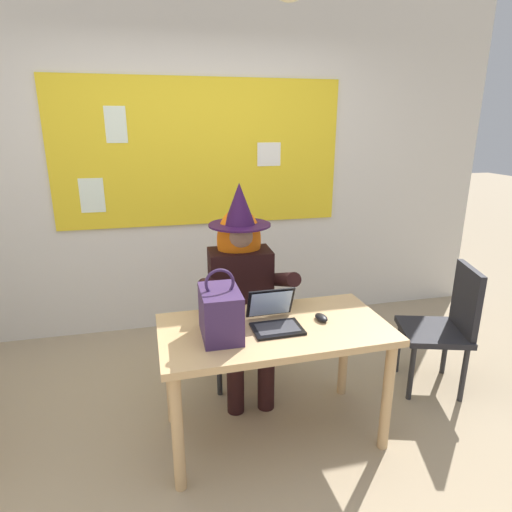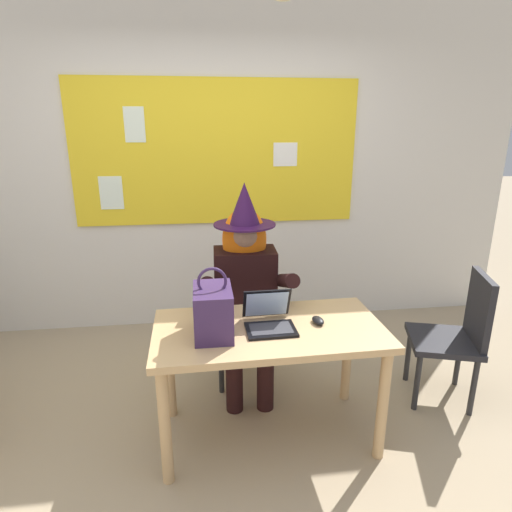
{
  "view_description": "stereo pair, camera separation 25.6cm",
  "coord_description": "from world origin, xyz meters",
  "views": [
    {
      "loc": [
        -0.4,
        -1.98,
        1.79
      ],
      "look_at": [
        0.17,
        0.4,
        1.03
      ],
      "focal_mm": 30.03,
      "sensor_mm": 36.0,
      "label": 1
    },
    {
      "loc": [
        -0.15,
        -2.02,
        1.79
      ],
      "look_at": [
        0.17,
        0.4,
        1.03
      ],
      "focal_mm": 30.03,
      "sensor_mm": 36.0,
      "label": 2
    }
  ],
  "objects": [
    {
      "name": "chair_at_desk",
      "position": [
        0.14,
        0.79,
        0.51
      ],
      "size": [
        0.46,
        0.46,
        0.91
      ],
      "rotation": [
        0.0,
        0.0,
        -1.67
      ],
      "color": "#4C1E19",
      "rests_on": "ground"
    },
    {
      "name": "laptop",
      "position": [
        0.2,
        0.1,
        0.76
      ],
      "size": [
        0.28,
        0.28,
        0.2
      ],
      "rotation": [
        0.0,
        0.0,
        0.03
      ],
      "color": "black",
      "rests_on": "desk_main"
    },
    {
      "name": "person_costumed",
      "position": [
        0.13,
        0.67,
        0.79
      ],
      "size": [
        0.6,
        0.68,
        1.43
      ],
      "rotation": [
        0.0,
        0.0,
        -1.6
      ],
      "color": "black",
      "rests_on": "ground"
    },
    {
      "name": "desk_main",
      "position": [
        0.2,
        0.1,
        0.61
      ],
      "size": [
        1.29,
        0.69,
        0.71
      ],
      "rotation": [
        0.0,
        0.0,
        0.02
      ],
      "color": "tan",
      "rests_on": "ground"
    },
    {
      "name": "computer_mouse",
      "position": [
        0.48,
        0.11,
        0.73
      ],
      "size": [
        0.07,
        0.11,
        0.03
      ],
      "primitive_type": "ellipsoid",
      "rotation": [
        0.0,
        0.0,
        0.12
      ],
      "color": "black",
      "rests_on": "desk_main"
    },
    {
      "name": "chair_extra_corner",
      "position": [
        1.48,
        0.3,
        0.5
      ],
      "size": [
        0.52,
        0.52,
        0.89
      ],
      "rotation": [
        0.0,
        0.0,
        2.85
      ],
      "color": "black",
      "rests_on": "ground"
    },
    {
      "name": "ground_plane",
      "position": [
        0.0,
        0.0,
        0.0
      ],
      "size": [
        24.0,
        24.0,
        0.0
      ],
      "primitive_type": "plane",
      "color": "tan"
    },
    {
      "name": "handbag",
      "position": [
        -0.11,
        0.06,
        0.85
      ],
      "size": [
        0.2,
        0.3,
        0.38
      ],
      "rotation": [
        0.0,
        0.0,
        0.23
      ],
      "color": "#38234C",
      "rests_on": "desk_main"
    },
    {
      "name": "wall_back_bulletin",
      "position": [
        0.0,
        1.75,
        1.47
      ],
      "size": [
        5.37,
        1.84,
        2.92
      ],
      "color": "silver",
      "rests_on": "ground"
    }
  ]
}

